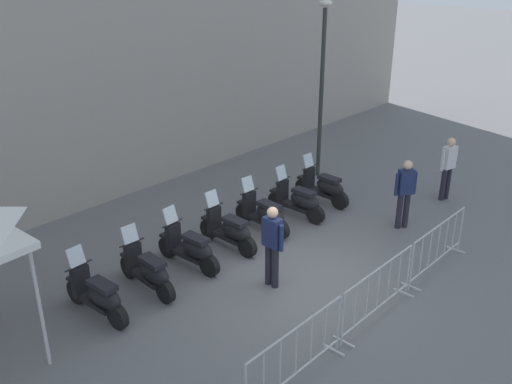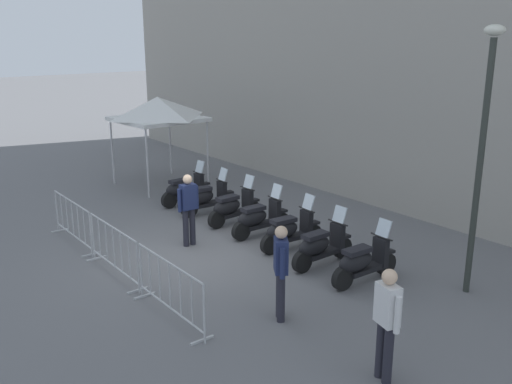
# 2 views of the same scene
# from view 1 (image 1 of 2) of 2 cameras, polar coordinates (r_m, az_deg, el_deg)

# --- Properties ---
(ground_plane) EXTENTS (120.00, 120.00, 0.00)m
(ground_plane) POSITION_cam_1_polar(r_m,az_deg,el_deg) (11.68, 4.19, -8.86)
(ground_plane) COLOR slate
(motorcycle_0) EXTENTS (0.56, 1.72, 1.24)m
(motorcycle_0) POSITION_cam_1_polar(r_m,az_deg,el_deg) (10.75, -15.73, -10.04)
(motorcycle_0) COLOR black
(motorcycle_0) RESTS_ON ground
(motorcycle_1) EXTENTS (0.58, 1.73, 1.24)m
(motorcycle_1) POSITION_cam_1_polar(r_m,az_deg,el_deg) (11.27, -10.87, -7.86)
(motorcycle_1) COLOR black
(motorcycle_1) RESTS_ON ground
(motorcycle_2) EXTENTS (0.56, 1.72, 1.24)m
(motorcycle_2) POSITION_cam_1_polar(r_m,az_deg,el_deg) (11.93, -6.67, -5.68)
(motorcycle_2) COLOR black
(motorcycle_2) RESTS_ON ground
(motorcycle_3) EXTENTS (0.56, 1.73, 1.24)m
(motorcycle_3) POSITION_cam_1_polar(r_m,az_deg,el_deg) (12.58, -2.67, -3.90)
(motorcycle_3) COLOR black
(motorcycle_3) RESTS_ON ground
(motorcycle_4) EXTENTS (0.59, 1.72, 1.24)m
(motorcycle_4) POSITION_cam_1_polar(r_m,az_deg,el_deg) (13.32, 0.83, -2.25)
(motorcycle_4) COLOR black
(motorcycle_4) RESTS_ON ground
(motorcycle_5) EXTENTS (0.56, 1.72, 1.24)m
(motorcycle_5) POSITION_cam_1_polar(r_m,az_deg,el_deg) (14.06, 4.31, -0.88)
(motorcycle_5) COLOR black
(motorcycle_5) RESTS_ON ground
(motorcycle_6) EXTENTS (0.56, 1.73, 1.24)m
(motorcycle_6) POSITION_cam_1_polar(r_m,az_deg,el_deg) (14.93, 6.90, 0.50)
(motorcycle_6) COLOR black
(motorcycle_6) RESTS_ON ground
(barrier_segment_0) EXTENTS (2.25, 0.56, 1.07)m
(barrier_segment_0) POSITION_cam_1_polar(r_m,az_deg,el_deg) (8.94, 4.10, -16.21)
(barrier_segment_0) COLOR #B2B5B7
(barrier_segment_0) RESTS_ON ground
(barrier_segment_1) EXTENTS (2.25, 0.56, 1.07)m
(barrier_segment_1) POSITION_cam_1_polar(r_m,az_deg,el_deg) (10.53, 12.26, -9.93)
(barrier_segment_1) COLOR #B2B5B7
(barrier_segment_1) RESTS_ON ground
(barrier_segment_2) EXTENTS (2.25, 0.56, 1.07)m
(barrier_segment_2) POSITION_cam_1_polar(r_m,az_deg,el_deg) (12.36, 17.95, -5.27)
(barrier_segment_2) COLOR #B2B5B7
(barrier_segment_2) RESTS_ON ground
(street_lamp) EXTENTS (0.36, 0.36, 5.01)m
(street_lamp) POSITION_cam_1_polar(r_m,az_deg,el_deg) (16.08, 6.74, 11.98)
(street_lamp) COLOR #2D332D
(street_lamp) RESTS_ON ground
(officer_near_row_end) EXTENTS (0.53, 0.32, 1.73)m
(officer_near_row_end) POSITION_cam_1_polar(r_m,az_deg,el_deg) (15.70, 18.89, 2.60)
(officer_near_row_end) COLOR #23232D
(officer_near_row_end) RESTS_ON ground
(officer_mid_plaza) EXTENTS (0.46, 0.39, 1.73)m
(officer_mid_plaza) POSITION_cam_1_polar(r_m,az_deg,el_deg) (13.75, 14.87, 0.17)
(officer_mid_plaza) COLOR #23232D
(officer_mid_plaza) RESTS_ON ground
(officer_by_barriers) EXTENTS (0.24, 0.55, 1.73)m
(officer_by_barriers) POSITION_cam_1_polar(r_m,az_deg,el_deg) (10.98, 1.65, -5.10)
(officer_by_barriers) COLOR #23232D
(officer_by_barriers) RESTS_ON ground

